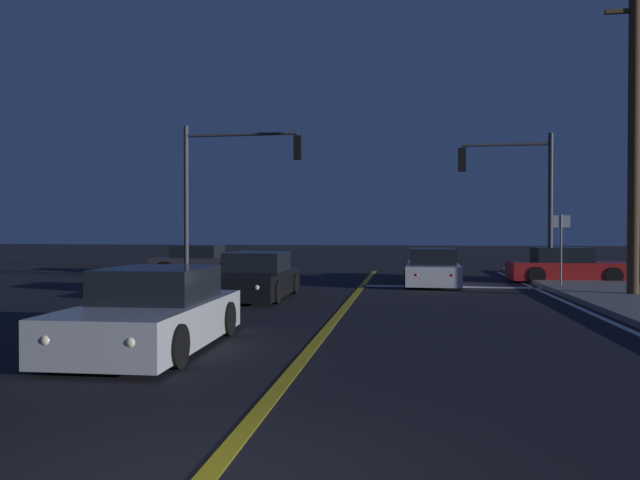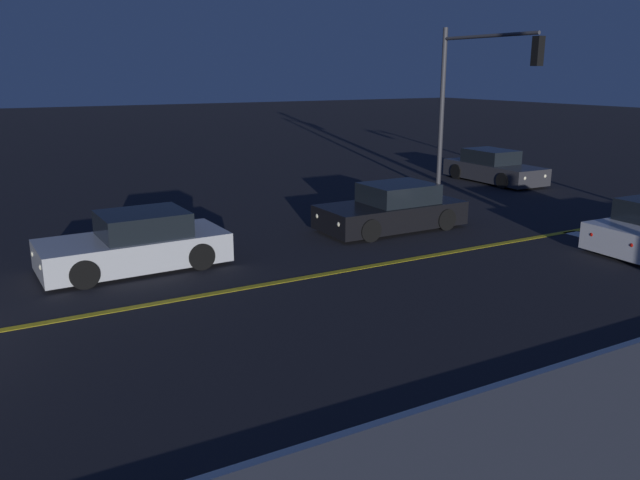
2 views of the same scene
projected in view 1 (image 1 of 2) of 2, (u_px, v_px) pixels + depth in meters
The scene contains 12 objects.
lane_line_center at pixel (337, 317), 13.39m from camera, with size 0.20×31.70×0.01m, color gold.
lane_line_edge_right at pixel (613, 323), 12.53m from camera, with size 0.16×31.70×0.01m, color white.
stop_bar at pixel (450, 287), 20.68m from camera, with size 6.17×0.50×0.01m, color white.
car_distant_tail_red at pixel (567, 267), 22.63m from camera, with size 4.47×1.94×1.34m.
car_mid_block_charcoal at pixel (202, 262), 26.55m from camera, with size 4.58×1.92×1.34m.
car_lead_oncoming_silver at pixel (154, 313), 9.83m from camera, with size 2.10×4.34×1.34m.
car_far_approaching_white at pixel (433, 269), 21.47m from camera, with size 2.04×4.61×1.34m.
car_parked_curb_black at pixel (256, 278), 17.33m from camera, with size 2.03×4.39×1.34m.
traffic_signal_near_right at pixel (517, 184), 22.52m from camera, with size 3.52×0.28×5.69m.
traffic_signal_far_left at pixel (227, 176), 22.74m from camera, with size 4.66×0.28×6.09m.
utility_pole_right at pixel (634, 124), 17.02m from camera, with size 1.94×0.32×9.73m.
street_sign_corner at pixel (561, 239), 19.64m from camera, with size 0.56×0.10×2.54m.
Camera 1 is at (1.57, -3.96, 1.95)m, focal length 33.06 mm.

